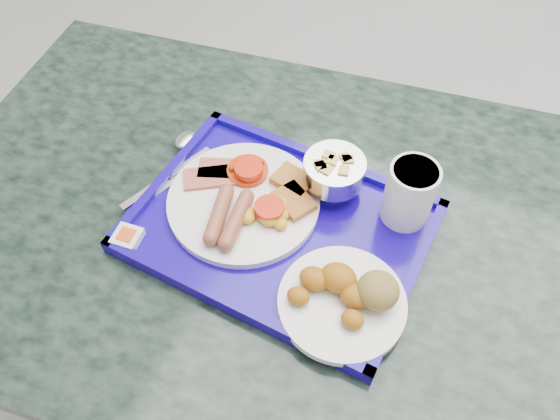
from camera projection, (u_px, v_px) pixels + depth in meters
name	position (u px, v px, depth m)	size (l,w,h in m)	color
floor	(489.00, 174.00, 1.83)	(6.00, 6.00, 0.00)	gray
table	(273.00, 276.00, 1.00)	(1.22, 0.91, 0.70)	slate
tray	(280.00, 228.00, 0.83)	(0.44, 0.33, 0.03)	#150399
main_plate	(247.00, 200.00, 0.84)	(0.24, 0.24, 0.04)	white
bread_plate	(347.00, 296.00, 0.73)	(0.18, 0.18, 0.06)	white
fruit_bowl	(334.00, 171.00, 0.83)	(0.10, 0.10, 0.07)	#BABABC
juice_cup	(410.00, 192.00, 0.80)	(0.07, 0.07, 0.10)	white
spoon	(182.00, 151.00, 0.91)	(0.08, 0.18, 0.01)	#BABABC
knife	(167.00, 178.00, 0.88)	(0.01, 0.18, 0.00)	#BABABC
jam_packet	(127.00, 237.00, 0.80)	(0.04, 0.04, 0.02)	white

